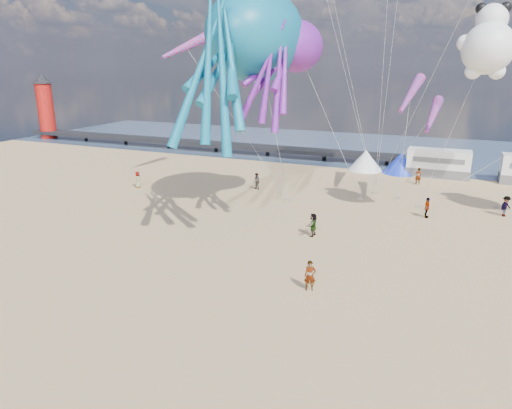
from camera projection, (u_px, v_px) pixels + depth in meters
The scene contains 25 objects.
ground at pixel (236, 379), 18.16m from camera, with size 120.00×120.00×0.00m, color tan.
water at pixel (397, 150), 66.57m from camera, with size 120.00×120.00×0.00m, color #334762.
pier at pixel (192, 143), 67.02m from camera, with size 60.00×3.00×0.50m, color black.
lighthouse at pixel (46, 111), 76.41m from camera, with size 2.60×2.60×9.00m, color #A5140F.
motorhome_0 at pixel (438, 163), 50.69m from camera, with size 6.60×2.50×3.00m, color silver.
tent_white at pixel (365, 160), 53.76m from camera, with size 4.00×4.00×2.40m, color white.
tent_blue at pixel (401, 163), 52.27m from camera, with size 4.00×4.00×2.40m, color #1933CC.
standing_person at pixel (310, 276), 25.10m from camera, with size 0.64×0.42×1.74m, color tan.
beachgoer_0 at pixel (138, 180), 46.23m from camera, with size 0.60×0.40×1.66m, color #7F6659.
beachgoer_1 at pixel (257, 181), 45.45m from camera, with size 0.82×0.53×1.68m, color #7F6659.
beachgoer_2 at pixel (506, 206), 37.38m from camera, with size 0.85×0.66×1.74m, color #7F6659.
beachgoer_3 at pixel (427, 208), 37.08m from camera, with size 1.09×0.63×1.69m, color #7F6659.
beachgoer_4 at pixel (313, 225), 33.12m from camera, with size 1.01×0.42×1.72m, color #7F6659.
beachgoer_5 at pixel (418, 176), 47.45m from camera, with size 1.65×0.53×1.78m, color #7F6659.
sandbag_a at pixel (288, 200), 41.64m from camera, with size 0.50×0.35×0.22m, color gray.
sandbag_b at pixel (361, 198), 42.37m from camera, with size 0.50×0.35×0.22m, color gray.
sandbag_c at pixel (419, 207), 39.85m from camera, with size 0.50×0.35×0.22m, color gray.
sandbag_d at pixel (398, 198), 42.37m from camera, with size 0.50×0.35×0.22m, color gray.
sandbag_e at pixel (375, 193), 44.03m from camera, with size 0.50×0.35×0.22m, color gray.
kite_octopus_teal at pixel (256, 36), 33.67m from camera, with size 5.03×11.74×13.41m, color #0D6789, non-canonical shape.
kite_octopus_purple at pixel (297, 46), 35.09m from camera, with size 3.83×8.94×10.22m, color #6E1B91, non-canonical shape.
kite_panda at pixel (488, 48), 30.10m from camera, with size 4.08×3.84×5.76m, color white, non-canonical shape.
windsock_left at pixel (186, 47), 44.52m from camera, with size 1.10×6.03×6.03m, color red, non-canonical shape.
windsock_mid at pixel (411, 94), 40.21m from camera, with size 1.00×6.13×6.13m, color red, non-canonical shape.
windsock_right at pixel (433, 115), 38.00m from camera, with size 0.90×4.77×4.77m, color red, non-canonical shape.
Camera 1 is at (6.70, -13.78, 12.01)m, focal length 32.00 mm.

